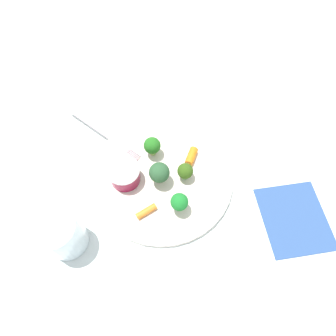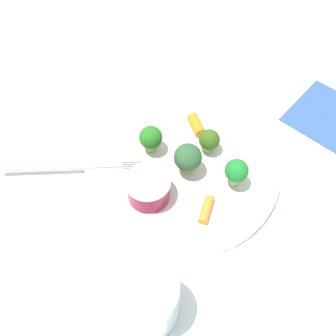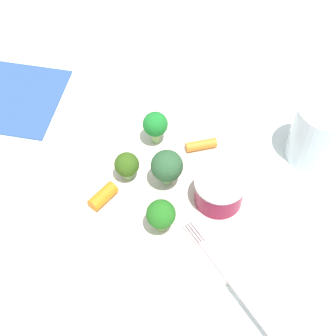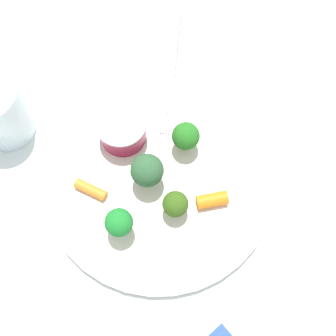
{
  "view_description": "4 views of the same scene",
  "coord_description": "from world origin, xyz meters",
  "px_view_note": "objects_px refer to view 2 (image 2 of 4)",
  "views": [
    {
      "loc": [
        0.22,
        -0.12,
        0.5
      ],
      "look_at": [
        0.0,
        0.01,
        0.03
      ],
      "focal_mm": 30.74,
      "sensor_mm": 36.0,
      "label": 1
    },
    {
      "loc": [
        0.08,
        -0.31,
        0.48
      ],
      "look_at": [
        -0.02,
        -0.02,
        0.02
      ],
      "focal_mm": 43.64,
      "sensor_mm": 36.0,
      "label": 2
    },
    {
      "loc": [
        -0.32,
        0.06,
        0.51
      ],
      "look_at": [
        0.02,
        -0.01,
        0.03
      ],
      "focal_mm": 53.91,
      "sensor_mm": 36.0,
      "label": 3
    },
    {
      "loc": [
        0.16,
        0.09,
        0.52
      ],
      "look_at": [
        -0.01,
        0.01,
        0.02
      ],
      "focal_mm": 48.91,
      "sensor_mm": 36.0,
      "label": 4
    }
  ],
  "objects_px": {
    "sauce_cup": "(148,188)",
    "broccoli_floret_0": "(188,158)",
    "drinking_glass": "(147,300)",
    "carrot_stick_1": "(197,125)",
    "fork": "(74,167)",
    "broccoli_floret_1": "(209,140)",
    "broccoli_floret_3": "(236,171)",
    "broccoli_floret_2": "(151,138)",
    "carrot_stick_0": "(206,210)",
    "napkin": "(335,120)",
    "plate": "(183,166)"
  },
  "relations": [
    {
      "from": "broccoli_floret_1",
      "to": "fork",
      "type": "height_order",
      "value": "broccoli_floret_1"
    },
    {
      "from": "broccoli_floret_2",
      "to": "fork",
      "type": "height_order",
      "value": "broccoli_floret_2"
    },
    {
      "from": "broccoli_floret_2",
      "to": "broccoli_floret_0",
      "type": "bearing_deg",
      "value": -18.28
    },
    {
      "from": "broccoli_floret_2",
      "to": "napkin",
      "type": "relative_size",
      "value": 0.34
    },
    {
      "from": "sauce_cup",
      "to": "broccoli_floret_0",
      "type": "relative_size",
      "value": 1.13
    },
    {
      "from": "carrot_stick_0",
      "to": "fork",
      "type": "xyz_separation_m",
      "value": [
        -0.19,
        0.01,
        -0.0
      ]
    },
    {
      "from": "broccoli_floret_0",
      "to": "carrot_stick_0",
      "type": "bearing_deg",
      "value": -51.73
    },
    {
      "from": "broccoli_floret_1",
      "to": "broccoli_floret_3",
      "type": "height_order",
      "value": "broccoli_floret_3"
    },
    {
      "from": "broccoli_floret_1",
      "to": "drinking_glass",
      "type": "height_order",
      "value": "drinking_glass"
    },
    {
      "from": "broccoli_floret_1",
      "to": "broccoli_floret_2",
      "type": "distance_m",
      "value": 0.08
    },
    {
      "from": "broccoli_floret_3",
      "to": "drinking_glass",
      "type": "relative_size",
      "value": 0.56
    },
    {
      "from": "sauce_cup",
      "to": "fork",
      "type": "height_order",
      "value": "sauce_cup"
    },
    {
      "from": "sauce_cup",
      "to": "broccoli_floret_3",
      "type": "xyz_separation_m",
      "value": [
        0.1,
        0.05,
        0.01
      ]
    },
    {
      "from": "broccoli_floret_2",
      "to": "carrot_stick_0",
      "type": "bearing_deg",
      "value": -35.73
    },
    {
      "from": "carrot_stick_1",
      "to": "sauce_cup",
      "type": "bearing_deg",
      "value": -102.12
    },
    {
      "from": "broccoli_floret_3",
      "to": "drinking_glass",
      "type": "bearing_deg",
      "value": -105.65
    },
    {
      "from": "broccoli_floret_3",
      "to": "carrot_stick_1",
      "type": "xyz_separation_m",
      "value": [
        -0.07,
        0.08,
        -0.02
      ]
    },
    {
      "from": "carrot_stick_0",
      "to": "drinking_glass",
      "type": "bearing_deg",
      "value": -102.1
    },
    {
      "from": "sauce_cup",
      "to": "napkin",
      "type": "distance_m",
      "value": 0.32
    },
    {
      "from": "broccoli_floret_2",
      "to": "carrot_stick_0",
      "type": "relative_size",
      "value": 1.16
    },
    {
      "from": "broccoli_floret_2",
      "to": "drinking_glass",
      "type": "bearing_deg",
      "value": -71.43
    },
    {
      "from": "carrot_stick_1",
      "to": "broccoli_floret_0",
      "type": "bearing_deg",
      "value": -83.63
    },
    {
      "from": "sauce_cup",
      "to": "broccoli_floret_3",
      "type": "height_order",
      "value": "broccoli_floret_3"
    },
    {
      "from": "sauce_cup",
      "to": "carrot_stick_0",
      "type": "distance_m",
      "value": 0.08
    },
    {
      "from": "broccoli_floret_3",
      "to": "napkin",
      "type": "xyz_separation_m",
      "value": [
        0.12,
        0.17,
        -0.04
      ]
    },
    {
      "from": "carrot_stick_0",
      "to": "napkin",
      "type": "height_order",
      "value": "carrot_stick_0"
    },
    {
      "from": "broccoli_floret_3",
      "to": "fork",
      "type": "relative_size",
      "value": 0.25
    },
    {
      "from": "broccoli_floret_1",
      "to": "carrot_stick_0",
      "type": "height_order",
      "value": "broccoli_floret_1"
    },
    {
      "from": "broccoli_floret_0",
      "to": "broccoli_floret_3",
      "type": "height_order",
      "value": "broccoli_floret_0"
    },
    {
      "from": "plate",
      "to": "broccoli_floret_3",
      "type": "height_order",
      "value": "broccoli_floret_3"
    },
    {
      "from": "broccoli_floret_0",
      "to": "broccoli_floret_2",
      "type": "bearing_deg",
      "value": 161.72
    },
    {
      "from": "napkin",
      "to": "carrot_stick_0",
      "type": "bearing_deg",
      "value": -123.48
    },
    {
      "from": "broccoli_floret_3",
      "to": "carrot_stick_0",
      "type": "distance_m",
      "value": 0.06
    },
    {
      "from": "plate",
      "to": "broccoli_floret_0",
      "type": "distance_m",
      "value": 0.04
    },
    {
      "from": "fork",
      "to": "broccoli_floret_0",
      "type": "bearing_deg",
      "value": 15.93
    },
    {
      "from": "plate",
      "to": "carrot_stick_1",
      "type": "distance_m",
      "value": 0.07
    },
    {
      "from": "sauce_cup",
      "to": "broccoli_floret_0",
      "type": "distance_m",
      "value": 0.07
    },
    {
      "from": "sauce_cup",
      "to": "broccoli_floret_0",
      "type": "height_order",
      "value": "broccoli_floret_0"
    },
    {
      "from": "broccoli_floret_2",
      "to": "drinking_glass",
      "type": "height_order",
      "value": "drinking_glass"
    },
    {
      "from": "carrot_stick_1",
      "to": "plate",
      "type": "bearing_deg",
      "value": -90.31
    },
    {
      "from": "broccoli_floret_1",
      "to": "carrot_stick_0",
      "type": "distance_m",
      "value": 0.1
    },
    {
      "from": "broccoli_floret_2",
      "to": "drinking_glass",
      "type": "xyz_separation_m",
      "value": [
        0.07,
        -0.21,
        0.0
      ]
    },
    {
      "from": "plate",
      "to": "fork",
      "type": "relative_size",
      "value": 1.44
    },
    {
      "from": "broccoli_floret_0",
      "to": "broccoli_floret_2",
      "type": "xyz_separation_m",
      "value": [
        -0.06,
        0.02,
        -0.0
      ]
    },
    {
      "from": "broccoli_floret_3",
      "to": "broccoli_floret_2",
      "type": "bearing_deg",
      "value": 171.26
    },
    {
      "from": "broccoli_floret_0",
      "to": "fork",
      "type": "bearing_deg",
      "value": -164.07
    },
    {
      "from": "drinking_glass",
      "to": "sauce_cup",
      "type": "bearing_deg",
      "value": 109.43
    },
    {
      "from": "drinking_glass",
      "to": "carrot_stick_1",
      "type": "bearing_deg",
      "value": 94.4
    },
    {
      "from": "plate",
      "to": "napkin",
      "type": "relative_size",
      "value": 2.06
    },
    {
      "from": "broccoli_floret_2",
      "to": "broccoli_floret_3",
      "type": "distance_m",
      "value": 0.13
    }
  ]
}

